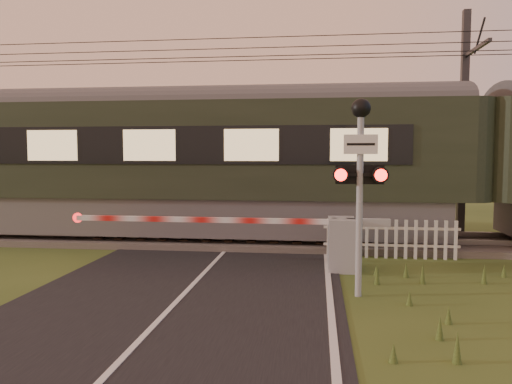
# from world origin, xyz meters

# --- Properties ---
(ground) EXTENTS (160.00, 160.00, 0.00)m
(ground) POSITION_xyz_m (0.00, 0.00, 0.00)
(ground) COLOR #33471B
(ground) RESTS_ON ground
(road) EXTENTS (6.00, 140.00, 0.03)m
(road) POSITION_xyz_m (0.02, -0.23, 0.01)
(road) COLOR black
(road) RESTS_ON ground
(track_bed) EXTENTS (140.00, 3.40, 0.39)m
(track_bed) POSITION_xyz_m (0.00, 6.50, 0.07)
(track_bed) COLOR #47423D
(track_bed) RESTS_ON ground
(overhead_wires) EXTENTS (120.00, 0.62, 0.62)m
(overhead_wires) POSITION_xyz_m (0.00, 6.50, 5.72)
(overhead_wires) COLOR black
(overhead_wires) RESTS_ON ground
(train) EXTENTS (46.74, 3.22, 4.36)m
(train) POSITION_xyz_m (7.03, 6.50, 2.46)
(train) COLOR #5F5F63
(train) RESTS_ON ground
(boom_gate) EXTENTS (7.62, 0.93, 1.23)m
(boom_gate) POSITION_xyz_m (2.70, 3.17, 0.68)
(boom_gate) COLOR gray
(boom_gate) RESTS_ON ground
(crossing_signal) EXTENTS (0.94, 0.37, 3.69)m
(crossing_signal) POSITION_xyz_m (3.28, 1.03, 2.54)
(crossing_signal) COLOR gray
(crossing_signal) RESTS_ON ground
(picket_fence) EXTENTS (3.43, 0.08, 1.00)m
(picket_fence) POSITION_xyz_m (4.39, 4.60, 0.51)
(picket_fence) COLOR silver
(picket_fence) RESTS_ON ground
(catenary_mast) EXTENTS (0.23, 2.46, 7.31)m
(catenary_mast) POSITION_xyz_m (7.23, 8.73, 3.80)
(catenary_mast) COLOR #2D2D30
(catenary_mast) RESTS_ON ground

